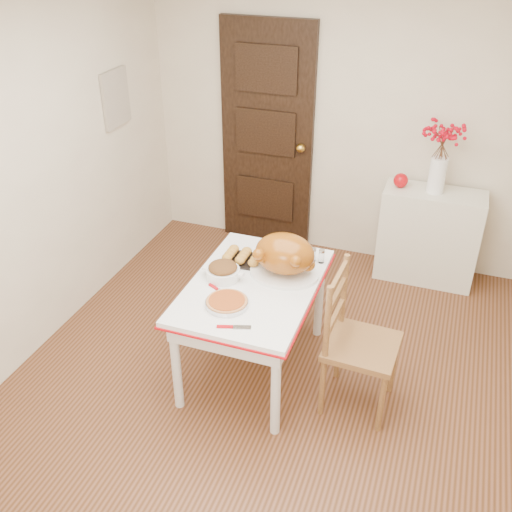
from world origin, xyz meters
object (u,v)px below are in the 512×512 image
at_px(pumpkin_pie, 227,302).
at_px(sideboard, 428,236).
at_px(chair_oak, 363,343).
at_px(kitchen_table, 254,327).
at_px(turkey_platter, 285,256).

bearing_deg(pumpkin_pie, sideboard, 60.68).
xyz_separation_m(chair_oak, pumpkin_pie, (-0.83, -0.20, 0.25)).
xyz_separation_m(sideboard, kitchen_table, (-1.00, -1.62, -0.05)).
height_order(chair_oak, pumpkin_pie, chair_oak).
bearing_deg(kitchen_table, turkey_platter, 46.69).
xyz_separation_m(sideboard, pumpkin_pie, (-1.07, -1.91, 0.33)).
distance_m(chair_oak, turkey_platter, 0.75).
bearing_deg(pumpkin_pie, turkey_platter, 63.38).
xyz_separation_m(sideboard, turkey_platter, (-0.84, -1.45, 0.45)).
distance_m(turkey_platter, pumpkin_pie, 0.52).
height_order(kitchen_table, chair_oak, chair_oak).
bearing_deg(chair_oak, sideboard, -5.73).
xyz_separation_m(kitchen_table, pumpkin_pie, (-0.07, -0.29, 0.39)).
bearing_deg(turkey_platter, kitchen_table, -114.06).
height_order(kitchen_table, turkey_platter, turkey_platter).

